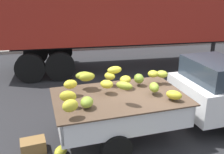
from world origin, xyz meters
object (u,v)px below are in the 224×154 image
pickup_truck (197,93)px  fallen_banana_bunch_near_tailgate (61,151)px  produce_crate (33,146)px  semi_trailer (144,7)px

pickup_truck → fallen_banana_bunch_near_tailgate: (-3.36, -0.58, -0.78)m
fallen_banana_bunch_near_tailgate → produce_crate: 0.64m
semi_trailer → pickup_truck: bearing=-92.2°
pickup_truck → semi_trailer: bearing=81.6°
fallen_banana_bunch_near_tailgate → semi_trailer: bearing=57.4°
pickup_truck → semi_trailer: size_ratio=0.44×
semi_trailer → produce_crate: size_ratio=23.17×
semi_trailer → produce_crate: 7.32m
semi_trailer → produce_crate: (-4.24, -5.47, -2.40)m
produce_crate → fallen_banana_bunch_near_tailgate: bearing=-25.5°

